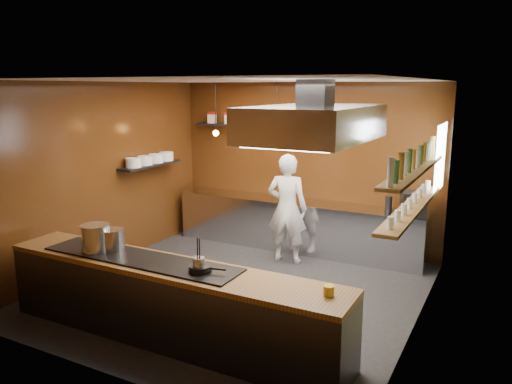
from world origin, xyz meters
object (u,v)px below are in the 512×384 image
Objects in this scene: espresso_machine at (414,204)px; chef at (287,208)px; stockpot_small at (113,240)px; extractor_hood at (315,123)px; stockpot_large at (96,238)px.

espresso_machine is 2.04m from chef.
stockpot_small is at bearing 63.19° from chef.
extractor_hood is 2.74m from chef.
stockpot_small is (-2.17, -1.14, -1.43)m from extractor_hood.
espresso_machine is 0.21× the size of chef.
chef reaches higher than espresso_machine.
extractor_hood is 2.98m from espresso_machine.
espresso_machine is at bearing 50.95° from stockpot_large.
espresso_machine is at bearing -170.94° from chef.
chef is at bearing 122.02° from extractor_hood.
chef is at bearing 70.20° from stockpot_large.
extractor_hood is at bearing 113.20° from chef.
chef is (0.99, 3.04, -0.15)m from stockpot_small.
extractor_hood reaches higher than espresso_machine.
espresso_machine is (0.74, 2.52, -1.42)m from extractor_hood.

